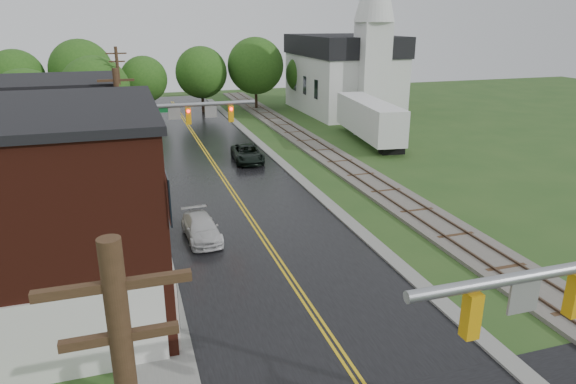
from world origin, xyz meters
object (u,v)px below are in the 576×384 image
church (347,66)px  pickup_white (201,228)px  suv_dark (247,154)px  tree_left_c (29,108)px  tree_left_e (97,92)px  semi_trailer (369,118)px  utility_pole_c (120,95)px  utility_pole_b (123,151)px  traffic_signal_far (177,125)px

church → pickup_white: (-23.20, -33.63, -5.22)m
church → suv_dark: 26.07m
tree_left_c → tree_left_e: (5.00, 6.00, 0.30)m
pickup_white → semi_trailer: size_ratio=0.33×
utility_pole_c → utility_pole_b: bearing=-90.0°
utility_pole_b → tree_left_e: size_ratio=1.10×
utility_pole_c → semi_trailer: utility_pole_c is taller
utility_pole_c → suv_dark: size_ratio=1.82×
church → suv_dark: (-17.17, -18.93, -5.15)m
utility_pole_b → suv_dark: bearing=53.1°
utility_pole_c → suv_dark: (9.63, -9.19, -4.03)m
suv_dark → semi_trailer: bearing=19.0°
tree_left_e → pickup_white: size_ratio=1.94×
tree_left_c → utility_pole_b: bearing=-68.5°
utility_pole_b → tree_left_e: utility_pole_b is taller
traffic_signal_far → suv_dark: 10.91m
utility_pole_b → tree_left_c: 19.24m
traffic_signal_far → utility_pole_b: bearing=-123.7°
church → tree_left_e: (-28.85, -7.84, -1.02)m
church → suv_dark: bearing=-132.2°
tree_left_e → pickup_white: bearing=-77.7°
pickup_white → semi_trailer: semi_trailer is taller
pickup_white → semi_trailer: (18.87, 18.22, 1.73)m
tree_left_c → suv_dark: (16.68, -5.09, -3.83)m
traffic_signal_far → utility_pole_c: utility_pole_c is taller
utility_pole_b → semi_trailer: size_ratio=0.70×
church → utility_pole_b: size_ratio=2.22×
traffic_signal_far → semi_trailer: 22.39m
pickup_white → semi_trailer: 26.29m
church → utility_pole_c: 28.54m
church → utility_pole_c: bearing=-160.0°
traffic_signal_far → utility_pole_b: size_ratio=0.82×
utility_pole_c → semi_trailer: bearing=-14.2°
tree_left_e → pickup_white: tree_left_e is taller
tree_left_e → semi_trailer: bearing=-17.2°
church → semi_trailer: 16.39m
church → pickup_white: bearing=-124.6°
church → suv_dark: size_ratio=4.06×
traffic_signal_far → tree_left_c: bearing=128.8°
utility_pole_b → tree_left_c: utility_pole_b is taller
utility_pole_c → semi_trailer: 23.30m
church → semi_trailer: bearing=-105.7°
traffic_signal_far → semi_trailer: traffic_signal_far is taller
utility_pole_c → semi_trailer: (22.47, -5.68, -2.38)m
utility_pole_b → suv_dark: size_ratio=1.82×
pickup_white → utility_pole_c: bearing=95.6°
tree_left_c → semi_trailer: (29.52, -1.58, -2.17)m
tree_left_c → utility_pole_c: bearing=30.2°
traffic_signal_far → utility_pole_c: size_ratio=0.82×
church → utility_pole_b: church is taller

